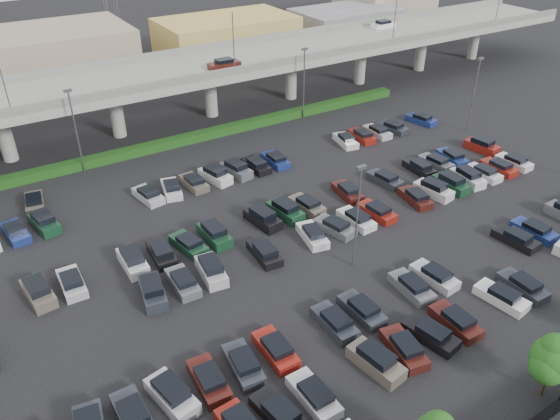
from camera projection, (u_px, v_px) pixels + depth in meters
The scene contains 8 objects.
ground at pixel (304, 225), 56.08m from camera, with size 280.00×280.00×0.00m, color black.
overpass at pixel (175, 76), 75.42m from camera, with size 150.00×13.00×15.80m.
hedge at pixel (201, 136), 73.84m from camera, with size 66.00×1.60×1.10m, color #193F12.
fence at pixel (546, 415), 35.37m from camera, with size 70.00×0.10×2.00m.
tree_row at pixel (543, 367), 35.39m from camera, with size 65.07×3.66×5.94m.
parked_cars at pixel (321, 240), 52.67m from camera, with size 63.19×41.65×1.67m.
light_poles at pixel (259, 174), 52.39m from camera, with size 66.90×48.38×10.30m.
distant_buildings at pixel (177, 39), 104.29m from camera, with size 138.00×24.00×9.00m.
Camera 1 is at (-26.88, -38.46, 30.85)m, focal length 35.00 mm.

